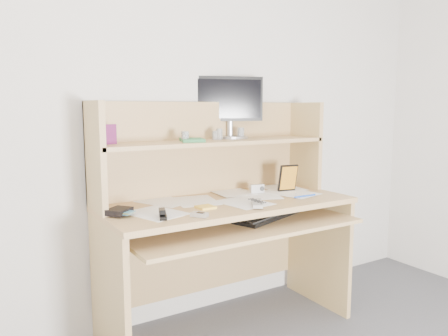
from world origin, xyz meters
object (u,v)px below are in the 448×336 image
monitor (229,105)px  desk (221,208)px  keyboard (266,215)px  tv_remote (257,203)px  game_case (288,178)px

monitor → desk: bearing=-114.8°
keyboard → monitor: size_ratio=1.14×
desk → tv_remote: desk is taller
keyboard → tv_remote: 0.18m
keyboard → tv_remote: tv_remote is taller
desk → game_case: (0.45, -0.04, 0.14)m
keyboard → game_case: (0.26, 0.13, 0.17)m
game_case → desk: bearing=-176.0°
keyboard → game_case: bearing=7.0°
desk → tv_remote: 0.28m
game_case → tv_remote: bearing=-141.4°
game_case → monitor: size_ratio=0.39×
tv_remote → game_case: 0.45m
tv_remote → monitor: 0.69m
desk → keyboard: bearing=-41.8°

